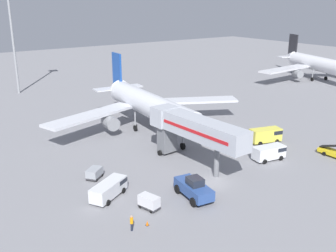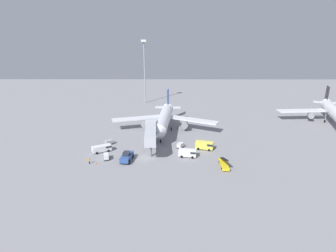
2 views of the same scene
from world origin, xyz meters
name	(u,v)px [view 1 (image 1 of 2)]	position (x,y,z in m)	size (l,w,h in m)	color
ground_plane	(213,183)	(0.00, 0.00, 0.00)	(300.00, 300.00, 0.00)	gray
airplane_at_gate	(148,105)	(5.03, 22.96, 4.60)	(37.57, 34.57, 12.14)	silver
jet_bridge	(191,128)	(1.42, 6.29, 5.34)	(4.03, 17.07, 7.18)	#B2B7C1
pushback_tug	(194,188)	(-4.47, -1.68, 1.24)	(3.15, 5.85, 2.67)	#2D4C8E
service_van_outer_right	(109,188)	(-12.39, 4.26, 1.11)	(5.62, 4.32, 1.91)	silver
service_van_outer_left	(266,135)	(17.08, 6.28, 1.31)	(5.44, 3.40, 2.31)	#E5DB4C
service_van_near_right	(270,152)	(11.83, 1.03, 1.19)	(5.04, 2.82, 2.07)	white
baggage_cart_far_right	(149,202)	(-10.12, -0.80, 0.87)	(1.81, 2.59, 1.58)	#38383D
baggage_cart_far_center	(94,173)	(-11.64, 9.91, 0.78)	(2.67, 2.52, 1.39)	#38383D
baggage_cart_mid_right	(230,145)	(9.98, 7.23, 0.84)	(2.27, 2.50, 1.52)	#38383D
ground_crew_worker_foreground	(132,223)	(-13.91, -3.46, 0.90)	(0.45, 0.45, 1.70)	#1E2333
safety_cone_alpha	(147,223)	(-12.12, -3.54, 0.26)	(0.34, 0.34, 0.53)	black
airplane_background	(322,65)	(68.92, 31.83, 4.58)	(38.49, 36.85, 11.91)	silver
apron_light_mast	(9,7)	(-5.48, 66.05, 20.62)	(2.40, 2.40, 30.54)	#93969B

